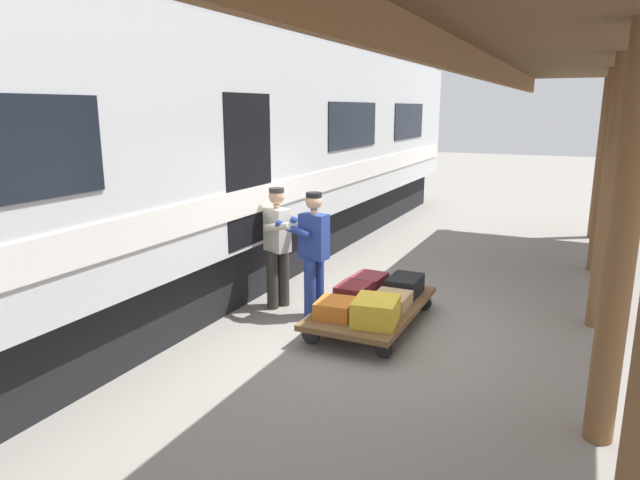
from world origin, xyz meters
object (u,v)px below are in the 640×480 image
suitcase_yellow_case (376,311)px  suitcase_maroon_trunk (353,293)px  suitcase_orange_carryall (335,308)px  suitcase_black_hardshell (405,285)px  luggage_cart (372,308)px  suitcase_burgundy_valise (369,282)px  porter_in_overalls (313,251)px  porter_by_door (278,244)px  train_car (160,158)px  suitcase_tan_vintage (391,301)px

suitcase_yellow_case → suitcase_maroon_trunk: 0.78m
suitcase_orange_carryall → suitcase_black_hardshell: suitcase_black_hardshell is taller
luggage_cart → suitcase_burgundy_valise: 0.66m
porter_in_overalls → suitcase_orange_carryall: bearing=136.2°
porter_by_door → train_car: bearing=9.0°
suitcase_orange_carryall → porter_in_overalls: 0.95m
luggage_cart → porter_in_overalls: bearing=2.6°
suitcase_orange_carryall → suitcase_tan_vintage: bearing=-131.5°
suitcase_yellow_case → porter_in_overalls: bearing=-26.7°
suitcase_tan_vintage → suitcase_maroon_trunk: 0.52m
porter_in_overalls → porter_by_door: bearing=-13.5°
train_car → luggage_cart: train_car is taller
suitcase_burgundy_valise → suitcase_maroon_trunk: 0.58m
luggage_cart → suitcase_tan_vintage: bearing=180.0°
porter_by_door → suitcase_black_hardshell: bearing=-164.3°
porter_by_door → luggage_cart: bearing=175.7°
suitcase_maroon_trunk → suitcase_black_hardshell: suitcase_black_hardshell is taller
suitcase_maroon_trunk → suitcase_orange_carryall: bearing=90.0°
porter_in_overalls → suitcase_maroon_trunk: bearing=-176.3°
suitcase_orange_carryall → porter_in_overalls: bearing=-43.8°
suitcase_maroon_trunk → suitcase_black_hardshell: 0.78m
luggage_cart → porter_by_door: 1.59m
suitcase_burgundy_valise → suitcase_yellow_case: bearing=113.9°
suitcase_burgundy_valise → suitcase_tan_vintage: 0.78m
suitcase_maroon_trunk → porter_in_overalls: 0.77m
suitcase_maroon_trunk → porter_in_overalls: bearing=3.7°
porter_by_door → suitcase_yellow_case: bearing=157.7°
train_car → suitcase_yellow_case: 3.83m
suitcase_yellow_case → suitcase_maroon_trunk: (0.52, -0.58, -0.03)m
luggage_cart → suitcase_maroon_trunk: suitcase_maroon_trunk is taller
suitcase_orange_carryall → train_car: bearing=-8.0°
suitcase_burgundy_valise → porter_by_door: bearing=22.1°
suitcase_burgundy_valise → suitcase_maroon_trunk: size_ratio=1.06×
luggage_cart → suitcase_orange_carryall: size_ratio=4.46×
suitcase_tan_vintage → suitcase_burgundy_valise: bearing=-48.5°
suitcase_tan_vintage → suitcase_black_hardshell: (0.00, -0.58, 0.03)m
suitcase_maroon_trunk → porter_by_door: porter_by_door is taller
suitcase_tan_vintage → suitcase_maroon_trunk: size_ratio=1.13×
luggage_cart → porter_by_door: (1.43, -0.11, 0.68)m
suitcase_orange_carryall → suitcase_maroon_trunk: (0.00, -0.58, 0.02)m
train_car → porter_in_overalls: bearing=-176.8°
suitcase_black_hardshell → suitcase_yellow_case: bearing=90.0°
luggage_cart → suitcase_yellow_case: size_ratio=3.72×
train_car → suitcase_tan_vintage: train_car is taller
suitcase_yellow_case → porter_by_door: porter_by_door is taller
suitcase_tan_vintage → porter_in_overalls: porter_in_overalls is taller
luggage_cart → porter_by_door: size_ratio=1.25×
suitcase_burgundy_valise → suitcase_maroon_trunk: bearing=90.0°
suitcase_yellow_case → suitcase_tan_vintage: bearing=-90.0°
porter_by_door → suitcase_maroon_trunk: bearing=174.8°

